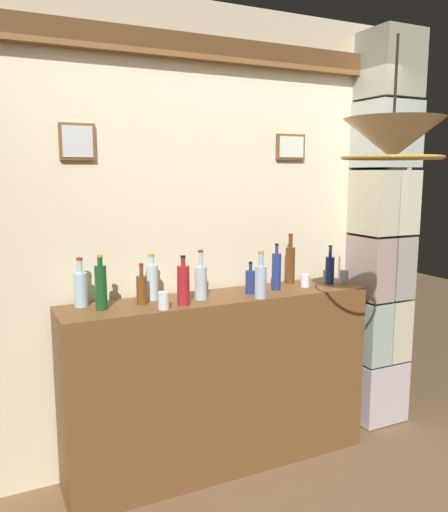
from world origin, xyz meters
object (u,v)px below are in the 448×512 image
(liquor_bottle_whiskey, at_px, (261,280))
(pendant_lamp, at_px, (393,140))
(glass_tumbler_rocks, at_px, (164,301))
(liquor_bottle_mezcal, at_px, (152,281))
(liquor_bottle_scotch, at_px, (142,289))
(liquor_bottle_sherry, at_px, (101,286))
(liquor_bottle_port, at_px, (290,264))
(liquor_bottle_vodka, at_px, (183,285))
(liquor_bottle_bourbon, at_px, (330,269))
(liquor_bottle_brandy, at_px, (201,281))
(liquor_bottle_rye, at_px, (276,271))
(glass_tumbler_highball, at_px, (344,276))
(glass_tumbler_shot, at_px, (305,281))
(liquor_bottle_tequila, at_px, (81,288))
(liquor_bottle_gin, at_px, (250,281))

(liquor_bottle_whiskey, xyz_separation_m, pendant_lamp, (0.18, -0.83, 0.76))
(glass_tumbler_rocks, bearing_deg, liquor_bottle_mezcal, 86.76)
(liquor_bottle_scotch, relative_size, liquor_bottle_sherry, 0.77)
(liquor_bottle_port, bearing_deg, liquor_bottle_vodka, -164.90)
(liquor_bottle_port, distance_m, pendant_lamp, 1.35)
(liquor_bottle_bourbon, xyz_separation_m, liquor_bottle_mezcal, (-1.20, 0.10, 0.01))
(liquor_bottle_brandy, distance_m, liquor_bottle_rye, 0.53)
(liquor_bottle_sherry, bearing_deg, liquor_bottle_rye, -0.15)
(liquor_bottle_sherry, xyz_separation_m, pendant_lamp, (1.08, -0.97, 0.74))
(liquor_bottle_mezcal, xyz_separation_m, glass_tumbler_highball, (1.30, -0.12, -0.07))
(liquor_bottle_sherry, height_order, glass_tumbler_highball, liquor_bottle_sherry)
(liquor_bottle_mezcal, xyz_separation_m, glass_tumbler_shot, (1.00, -0.11, -0.07))
(liquor_bottle_tequila, distance_m, liquor_bottle_mezcal, 0.40)
(liquor_bottle_bourbon, relative_size, glass_tumbler_highball, 2.90)
(liquor_bottle_port, xyz_separation_m, liquor_bottle_tequila, (-1.37, -0.02, -0.03))
(liquor_bottle_tequila, bearing_deg, liquor_bottle_brandy, -11.90)
(liquor_bottle_gin, distance_m, liquor_bottle_tequila, 1.00)
(liquor_bottle_whiskey, relative_size, liquor_bottle_rye, 0.95)
(liquor_bottle_whiskey, xyz_separation_m, liquor_bottle_sherry, (-0.90, 0.15, 0.02))
(liquor_bottle_vodka, bearing_deg, glass_tumbler_highball, 3.70)
(liquor_bottle_scotch, distance_m, liquor_bottle_rye, 0.87)
(liquor_bottle_tequila, bearing_deg, liquor_bottle_mezcal, -3.07)
(liquor_bottle_brandy, bearing_deg, glass_tumbler_rocks, -156.61)
(liquor_bottle_vodka, relative_size, liquor_bottle_bourbon, 1.08)
(liquor_bottle_port, relative_size, liquor_bottle_whiskey, 1.19)
(liquor_bottle_whiskey, relative_size, liquor_bottle_sherry, 0.94)
(liquor_bottle_gin, height_order, liquor_bottle_tequila, liquor_bottle_tequila)
(liquor_bottle_sherry, xyz_separation_m, glass_tumbler_rocks, (0.30, -0.14, -0.08))
(liquor_bottle_vodka, bearing_deg, liquor_bottle_sherry, 167.30)
(liquor_bottle_brandy, distance_m, pendant_lamp, 1.32)
(liquor_bottle_bourbon, relative_size, liquor_bottle_rye, 0.87)
(liquor_bottle_brandy, bearing_deg, liquor_bottle_mezcal, 155.47)
(glass_tumbler_rocks, xyz_separation_m, pendant_lamp, (0.78, -0.83, 0.82))
(pendant_lamp, bearing_deg, liquor_bottle_bourbon, 65.96)
(liquor_bottle_sherry, bearing_deg, glass_tumbler_rocks, -24.56)
(liquor_bottle_vodka, height_order, glass_tumbler_rocks, liquor_bottle_vodka)
(liquor_bottle_port, distance_m, liquor_bottle_rye, 0.23)
(liquor_bottle_gin, xyz_separation_m, liquor_bottle_whiskey, (-0.00, -0.13, 0.03))
(liquor_bottle_vodka, xyz_separation_m, liquor_bottle_brandy, (0.14, 0.08, -0.01))
(liquor_bottle_brandy, relative_size, liquor_bottle_scotch, 1.26)
(liquor_bottle_brandy, relative_size, pendant_lamp, 0.55)
(liquor_bottle_bourbon, bearing_deg, liquor_bottle_whiskey, -166.51)
(liquor_bottle_bourbon, bearing_deg, liquor_bottle_rye, -179.60)
(liquor_bottle_tequila, relative_size, liquor_bottle_scotch, 1.18)
(liquor_bottle_gin, height_order, liquor_bottle_whiskey, liquor_bottle_whiskey)
(liquor_bottle_bourbon, bearing_deg, pendant_lamp, -114.04)
(liquor_bottle_mezcal, xyz_separation_m, glass_tumbler_rocks, (-0.01, -0.23, -0.06))
(liquor_bottle_port, bearing_deg, glass_tumbler_highball, -25.03)
(liquor_bottle_whiskey, height_order, pendant_lamp, pendant_lamp)
(liquor_bottle_vodka, bearing_deg, liquor_bottle_gin, 9.48)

